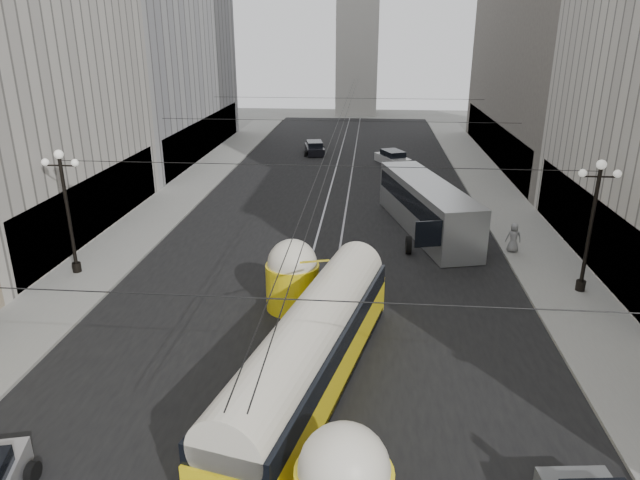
# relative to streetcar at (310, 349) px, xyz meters

# --- Properties ---
(road) EXTENTS (20.00, 85.00, 0.02)m
(road) POSITION_rel_streetcar_xyz_m (-0.50, 23.46, -1.63)
(road) COLOR black
(road) RESTS_ON ground
(sidewalk_left) EXTENTS (4.00, 72.00, 0.15)m
(sidewalk_left) POSITION_rel_streetcar_xyz_m (-12.50, 26.96, -1.55)
(sidewalk_left) COLOR gray
(sidewalk_left) RESTS_ON ground
(sidewalk_right) EXTENTS (4.00, 72.00, 0.15)m
(sidewalk_right) POSITION_rel_streetcar_xyz_m (11.50, 26.96, -1.55)
(sidewalk_right) COLOR gray
(sidewalk_right) RESTS_ON ground
(rail_left) EXTENTS (0.12, 85.00, 0.04)m
(rail_left) POSITION_rel_streetcar_xyz_m (-1.25, 23.46, -1.63)
(rail_left) COLOR gray
(rail_left) RESTS_ON ground
(rail_right) EXTENTS (0.12, 85.00, 0.04)m
(rail_right) POSITION_rel_streetcar_xyz_m (0.25, 23.46, -1.63)
(rail_right) COLOR gray
(rail_right) RESTS_ON ground
(building_left_far) EXTENTS (12.60, 28.60, 28.60)m
(building_left_far) POSITION_rel_streetcar_xyz_m (-20.49, 38.96, 12.68)
(building_left_far) COLOR #999999
(building_left_far) RESTS_ON ground
(distant_tower) EXTENTS (6.00, 6.00, 31.36)m
(distant_tower) POSITION_rel_streetcar_xyz_m (-0.50, 70.96, 13.34)
(distant_tower) COLOR #B2AFA8
(distant_tower) RESTS_ON ground
(lamppost_left_mid) EXTENTS (1.86, 0.44, 6.37)m
(lamppost_left_mid) POSITION_rel_streetcar_xyz_m (-13.10, 8.96, 2.12)
(lamppost_left_mid) COLOR black
(lamppost_left_mid) RESTS_ON sidewalk_left
(lamppost_right_mid) EXTENTS (1.86, 0.44, 6.37)m
(lamppost_right_mid) POSITION_rel_streetcar_xyz_m (12.10, 8.96, 2.12)
(lamppost_right_mid) COLOR black
(lamppost_right_mid) RESTS_ON sidewalk_right
(catenary) EXTENTS (25.00, 72.00, 0.23)m
(catenary) POSITION_rel_streetcar_xyz_m (-0.38, 22.45, 4.26)
(catenary) COLOR black
(catenary) RESTS_ON ground
(streetcar) EXTENTS (5.32, 14.90, 3.33)m
(streetcar) POSITION_rel_streetcar_xyz_m (0.00, 0.00, 0.00)
(streetcar) COLOR yellow
(streetcar) RESTS_ON ground
(city_bus) EXTENTS (5.57, 12.62, 3.10)m
(city_bus) POSITION_rel_streetcar_xyz_m (5.43, 17.55, 0.07)
(city_bus) COLOR #9FA2A4
(city_bus) RESTS_ON ground
(sedan_white_far) EXTENTS (3.41, 4.66, 1.36)m
(sedan_white_far) POSITION_rel_streetcar_xyz_m (3.95, 36.21, -1.01)
(sedan_white_far) COLOR silver
(sedan_white_far) RESTS_ON ground
(sedan_dark_far) EXTENTS (2.44, 4.34, 1.29)m
(sedan_dark_far) POSITION_rel_streetcar_xyz_m (-3.85, 40.58, -1.04)
(sedan_dark_far) COLOR black
(sedan_dark_far) RESTS_ON ground
(pedestrian_sidewalk_right) EXTENTS (0.87, 0.58, 1.68)m
(pedestrian_sidewalk_right) POSITION_rel_streetcar_xyz_m (10.00, 13.90, -0.63)
(pedestrian_sidewalk_right) COLOR gray
(pedestrian_sidewalk_right) RESTS_ON sidewalk_right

